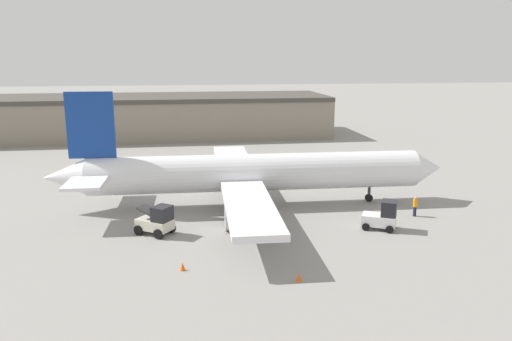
{
  "coord_description": "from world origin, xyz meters",
  "views": [
    {
      "loc": [
        -6.6,
        -44.29,
        13.64
      ],
      "look_at": [
        0.0,
        0.0,
        3.33
      ],
      "focal_mm": 35.0,
      "sensor_mm": 36.0,
      "label": 1
    }
  ],
  "objects": [
    {
      "name": "ground_plane",
      "position": [
        0.0,
        0.0,
        0.0
      ],
      "size": [
        400.0,
        400.0,
        0.0
      ],
      "primitive_type": "plane",
      "color": "gray"
    },
    {
      "name": "terminal_building",
      "position": [
        -14.79,
        43.78,
        3.49
      ],
      "size": [
        66.43,
        17.23,
        6.97
      ],
      "color": "gray",
      "rests_on": "ground_plane"
    },
    {
      "name": "airplane",
      "position": [
        -0.97,
        0.03,
        3.03
      ],
      "size": [
        36.92,
        31.45,
        10.67
      ],
      "rotation": [
        0.0,
        0.0,
        -0.03
      ],
      "color": "white",
      "rests_on": "ground_plane"
    },
    {
      "name": "ground_crew_worker",
      "position": [
        13.2,
        -5.28,
        0.94
      ],
      "size": [
        0.39,
        0.39,
        1.77
      ],
      "rotation": [
        0.0,
        0.0,
        4.77
      ],
      "color": "#1E2338",
      "rests_on": "ground_plane"
    },
    {
      "name": "baggage_tug",
      "position": [
        9.07,
        -8.04,
        1.06
      ],
      "size": [
        3.05,
        2.75,
        2.41
      ],
      "rotation": [
        0.0,
        0.0,
        -0.48
      ],
      "color": "silver",
      "rests_on": "ground_plane"
    },
    {
      "name": "belt_loader_truck",
      "position": [
        -8.81,
        -6.55,
        1.1
      ],
      "size": [
        3.29,
        3.1,
        2.35
      ],
      "rotation": [
        0.0,
        0.0,
        -0.62
      ],
      "color": "beige",
      "rests_on": "ground_plane"
    },
    {
      "name": "pushback_tug",
      "position": [
        -1.06,
        -7.37,
        0.97
      ],
      "size": [
        3.63,
        2.26,
        2.12
      ],
      "rotation": [
        0.0,
        0.0,
        0.08
      ],
      "color": "#B2B2B7",
      "rests_on": "ground_plane"
    },
    {
      "name": "safety_cone_near",
      "position": [
        0.24,
        -16.41,
        0.28
      ],
      "size": [
        0.36,
        0.36,
        0.55
      ],
      "color": "#EF590F",
      "rests_on": "ground_plane"
    },
    {
      "name": "safety_cone_far",
      "position": [
        -6.88,
        -13.7,
        0.28
      ],
      "size": [
        0.36,
        0.36,
        0.55
      ],
      "color": "#EF590F",
      "rests_on": "ground_plane"
    }
  ]
}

